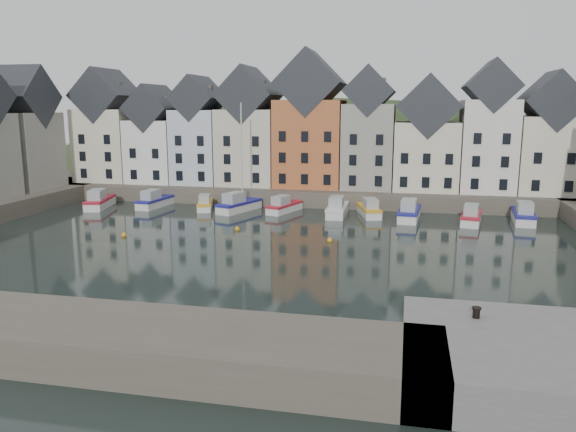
% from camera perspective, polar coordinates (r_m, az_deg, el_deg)
% --- Properties ---
extents(ground, '(260.00, 260.00, 0.00)m').
position_cam_1_polar(ground, '(49.25, -3.49, -3.65)').
color(ground, black).
rests_on(ground, ground).
extents(far_quay, '(90.00, 16.00, 2.00)m').
position_cam_1_polar(far_quay, '(77.80, 2.43, 2.56)').
color(far_quay, '#524C3F').
rests_on(far_quay, ground).
extents(hillside, '(153.60, 70.40, 64.00)m').
position_cam_1_polar(hillside, '(107.09, 4.72, -5.49)').
color(hillside, '#23361B').
rests_on(hillside, ground).
extents(far_terrace, '(72.37, 8.16, 17.78)m').
position_cam_1_polar(far_terrace, '(74.58, 4.68, 8.25)').
color(far_terrace, beige).
rests_on(far_terrace, far_quay).
extents(mooring_buoys, '(20.50, 5.50, 0.50)m').
position_cam_1_polar(mooring_buoys, '(55.30, -6.01, -1.89)').
color(mooring_buoys, orange).
rests_on(mooring_buoys, ground).
extents(boat_a, '(3.64, 7.21, 2.65)m').
position_cam_1_polar(boat_a, '(74.10, -18.60, 1.40)').
color(boat_a, silver).
rests_on(boat_a, ground).
extents(boat_b, '(2.67, 6.67, 2.49)m').
position_cam_1_polar(boat_b, '(72.72, -13.41, 1.47)').
color(boat_b, silver).
rests_on(boat_b, ground).
extents(boat_c, '(3.24, 5.77, 2.12)m').
position_cam_1_polar(boat_c, '(69.90, -8.43, 1.18)').
color(boat_c, silver).
rests_on(boat_c, ground).
extents(boat_d, '(4.29, 7.21, 13.17)m').
position_cam_1_polar(boat_d, '(68.01, -5.09, 1.17)').
color(boat_d, silver).
rests_on(boat_d, ground).
extents(boat_e, '(3.61, 6.26, 2.30)m').
position_cam_1_polar(boat_e, '(67.29, -0.43, 0.96)').
color(boat_e, silver).
rests_on(boat_e, ground).
extents(boat_f, '(2.17, 6.74, 2.58)m').
position_cam_1_polar(boat_f, '(65.44, 5.01, 0.70)').
color(boat_f, silver).
rests_on(boat_f, ground).
extents(boat_g, '(3.47, 6.44, 2.36)m').
position_cam_1_polar(boat_g, '(65.76, 8.25, 0.62)').
color(boat_g, silver).
rests_on(boat_g, ground).
extents(boat_h, '(2.71, 7.10, 2.67)m').
position_cam_1_polar(boat_h, '(64.32, 12.20, 0.33)').
color(boat_h, silver).
rests_on(boat_h, ground).
extents(boat_i, '(2.94, 6.52, 2.41)m').
position_cam_1_polar(boat_i, '(63.99, 18.12, -0.09)').
color(boat_i, silver).
rests_on(boat_i, ground).
extents(boat_j, '(2.76, 7.03, 2.63)m').
position_cam_1_polar(boat_j, '(66.50, 22.80, 0.05)').
color(boat_j, silver).
rests_on(boat_j, ground).
extents(mooring_bollard, '(0.48, 0.48, 0.56)m').
position_cam_1_polar(mooring_bollard, '(30.24, 18.59, -9.23)').
color(mooring_bollard, black).
rests_on(mooring_bollard, near_quay).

